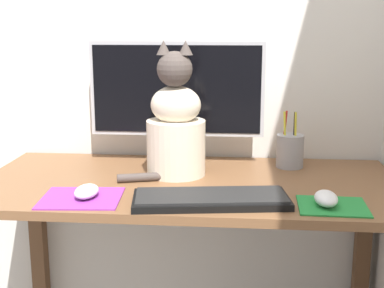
{
  "coord_description": "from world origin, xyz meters",
  "views": [
    {
      "loc": [
        0.15,
        -1.52,
        1.2
      ],
      "look_at": [
        0.01,
        -0.06,
        0.87
      ],
      "focal_mm": 50.0,
      "sensor_mm": 36.0,
      "label": 1
    }
  ],
  "objects_px": {
    "monitor": "(177,96)",
    "cat": "(175,126)",
    "keyboard": "(211,199)",
    "pen_cup": "(290,150)",
    "computer_mouse_right": "(326,198)",
    "computer_mouse_left": "(87,191)"
  },
  "relations": [
    {
      "from": "monitor",
      "to": "cat",
      "type": "height_order",
      "value": "cat"
    },
    {
      "from": "monitor",
      "to": "keyboard",
      "type": "distance_m",
      "value": 0.47
    },
    {
      "from": "monitor",
      "to": "pen_cup",
      "type": "height_order",
      "value": "monitor"
    },
    {
      "from": "keyboard",
      "to": "computer_mouse_right",
      "type": "bearing_deg",
      "value": -8.13
    },
    {
      "from": "keyboard",
      "to": "pen_cup",
      "type": "distance_m",
      "value": 0.45
    },
    {
      "from": "keyboard",
      "to": "computer_mouse_left",
      "type": "height_order",
      "value": "computer_mouse_left"
    },
    {
      "from": "keyboard",
      "to": "computer_mouse_left",
      "type": "xyz_separation_m",
      "value": [
        -0.33,
        0.01,
        0.01
      ]
    },
    {
      "from": "computer_mouse_right",
      "to": "cat",
      "type": "relative_size",
      "value": 0.24
    },
    {
      "from": "computer_mouse_left",
      "to": "cat",
      "type": "xyz_separation_m",
      "value": [
        0.21,
        0.25,
        0.13
      ]
    },
    {
      "from": "monitor",
      "to": "computer_mouse_right",
      "type": "height_order",
      "value": "monitor"
    },
    {
      "from": "pen_cup",
      "to": "cat",
      "type": "bearing_deg",
      "value": -161.17
    },
    {
      "from": "computer_mouse_left",
      "to": "computer_mouse_right",
      "type": "height_order",
      "value": "computer_mouse_right"
    },
    {
      "from": "computer_mouse_left",
      "to": "cat",
      "type": "relative_size",
      "value": 0.25
    },
    {
      "from": "computer_mouse_left",
      "to": "cat",
      "type": "bearing_deg",
      "value": 50.21
    },
    {
      "from": "computer_mouse_left",
      "to": "cat",
      "type": "distance_m",
      "value": 0.35
    },
    {
      "from": "keyboard",
      "to": "pen_cup",
      "type": "bearing_deg",
      "value": 50.5
    },
    {
      "from": "computer_mouse_left",
      "to": "computer_mouse_right",
      "type": "bearing_deg",
      "value": -0.83
    },
    {
      "from": "keyboard",
      "to": "computer_mouse_right",
      "type": "xyz_separation_m",
      "value": [
        0.29,
        -0.0,
        0.01
      ]
    },
    {
      "from": "computer_mouse_left",
      "to": "computer_mouse_right",
      "type": "distance_m",
      "value": 0.63
    },
    {
      "from": "keyboard",
      "to": "computer_mouse_left",
      "type": "distance_m",
      "value": 0.33
    },
    {
      "from": "keyboard",
      "to": "cat",
      "type": "xyz_separation_m",
      "value": [
        -0.12,
        0.26,
        0.14
      ]
    },
    {
      "from": "monitor",
      "to": "computer_mouse_left",
      "type": "distance_m",
      "value": 0.49
    }
  ]
}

